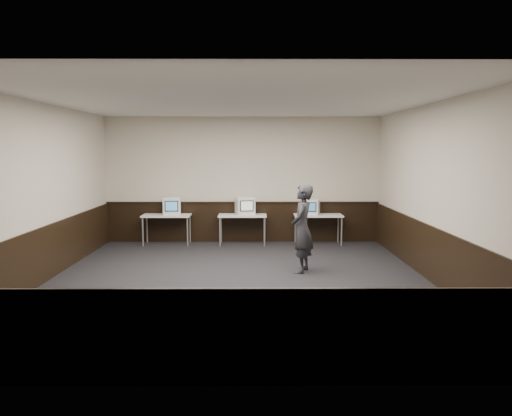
{
  "coord_description": "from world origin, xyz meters",
  "views": [
    {
      "loc": [
        0.26,
        -8.77,
        2.36
      ],
      "look_at": [
        0.33,
        1.6,
        1.15
      ],
      "focal_mm": 35.0,
      "sensor_mm": 36.0,
      "label": 1
    }
  ],
  "objects": [
    {
      "name": "floor",
      "position": [
        0.0,
        0.0,
        0.0
      ],
      "size": [
        8.0,
        8.0,
        0.0
      ],
      "primitive_type": "plane",
      "color": "black",
      "rests_on": "ground"
    },
    {
      "name": "desk_left",
      "position": [
        -1.9,
        3.6,
        0.68
      ],
      "size": [
        1.2,
        0.6,
        0.75
      ],
      "color": "silver",
      "rests_on": "ground"
    },
    {
      "name": "desk_center",
      "position": [
        0.0,
        3.6,
        0.68
      ],
      "size": [
        1.2,
        0.6,
        0.75
      ],
      "color": "silver",
      "rests_on": "ground"
    },
    {
      "name": "person",
      "position": [
        1.21,
        0.71,
        0.85
      ],
      "size": [
        0.58,
        0.72,
        1.71
      ],
      "primitive_type": "imported",
      "rotation": [
        0.0,
        0.0,
        -1.89
      ],
      "color": "#27282D",
      "rests_on": "ground"
    },
    {
      "name": "back_wall",
      "position": [
        0.0,
        4.0,
        1.6
      ],
      "size": [
        7.0,
        0.0,
        7.0
      ],
      "primitive_type": "plane",
      "rotation": [
        1.57,
        0.0,
        0.0
      ],
      "color": "beige",
      "rests_on": "ground"
    },
    {
      "name": "wainscot_rail",
      "position": [
        0.0,
        3.96,
        1.02
      ],
      "size": [
        6.98,
        0.06,
        0.04
      ],
      "primitive_type": "cube",
      "color": "black",
      "rests_on": "wainscot_back"
    },
    {
      "name": "emac_center",
      "position": [
        0.06,
        3.62,
        0.97
      ],
      "size": [
        0.53,
        0.55,
        0.44
      ],
      "rotation": [
        0.0,
        0.0,
        0.21
      ],
      "color": "white",
      "rests_on": "desk_center"
    },
    {
      "name": "left_wall",
      "position": [
        -3.5,
        0.0,
        1.6
      ],
      "size": [
        0.0,
        8.0,
        8.0
      ],
      "primitive_type": "plane",
      "rotation": [
        1.57,
        0.0,
        1.57
      ],
      "color": "beige",
      "rests_on": "ground"
    },
    {
      "name": "wainscot_front",
      "position": [
        0.0,
        -3.98,
        0.5
      ],
      "size": [
        6.98,
        0.04,
        1.0
      ],
      "primitive_type": "cube",
      "color": "black",
      "rests_on": "front_wall"
    },
    {
      "name": "ceiling",
      "position": [
        0.0,
        0.0,
        3.2
      ],
      "size": [
        8.0,
        8.0,
        0.0
      ],
      "primitive_type": "plane",
      "rotation": [
        3.14,
        0.0,
        0.0
      ],
      "color": "white",
      "rests_on": "back_wall"
    },
    {
      "name": "wainscot_back",
      "position": [
        0.0,
        3.98,
        0.5
      ],
      "size": [
        6.98,
        0.04,
        1.0
      ],
      "primitive_type": "cube",
      "color": "black",
      "rests_on": "back_wall"
    },
    {
      "name": "emac_right",
      "position": [
        1.73,
        3.61,
        0.95
      ],
      "size": [
        0.48,
        0.5,
        0.39
      ],
      "rotation": [
        0.0,
        0.0,
        -0.25
      ],
      "color": "white",
      "rests_on": "desk_right"
    },
    {
      "name": "right_wall",
      "position": [
        3.5,
        0.0,
        1.6
      ],
      "size": [
        0.0,
        8.0,
        8.0
      ],
      "primitive_type": "plane",
      "rotation": [
        1.57,
        0.0,
        -1.57
      ],
      "color": "beige",
      "rests_on": "ground"
    },
    {
      "name": "wainscot_left",
      "position": [
        -3.48,
        0.0,
        0.5
      ],
      "size": [
        0.04,
        7.98,
        1.0
      ],
      "primitive_type": "cube",
      "color": "black",
      "rests_on": "left_wall"
    },
    {
      "name": "desk_right",
      "position": [
        1.9,
        3.6,
        0.68
      ],
      "size": [
        1.2,
        0.6,
        0.75
      ],
      "color": "silver",
      "rests_on": "ground"
    },
    {
      "name": "front_wall",
      "position": [
        0.0,
        -4.0,
        1.6
      ],
      "size": [
        7.0,
        0.0,
        7.0
      ],
      "primitive_type": "plane",
      "rotation": [
        -1.57,
        0.0,
        0.0
      ],
      "color": "beige",
      "rests_on": "ground"
    },
    {
      "name": "wainscot_right",
      "position": [
        3.48,
        0.0,
        0.5
      ],
      "size": [
        0.04,
        7.98,
        1.0
      ],
      "primitive_type": "cube",
      "color": "black",
      "rests_on": "right_wall"
    },
    {
      "name": "emac_left",
      "position": [
        -1.76,
        3.61,
        0.97
      ],
      "size": [
        0.49,
        0.51,
        0.44
      ],
      "rotation": [
        0.0,
        0.0,
        0.12
      ],
      "color": "white",
      "rests_on": "desk_left"
    }
  ]
}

